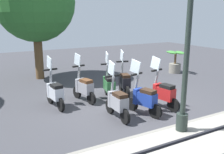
% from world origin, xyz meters
% --- Properties ---
extents(ground_plane, '(28.00, 28.00, 0.00)m').
position_xyz_m(ground_plane, '(0.00, 0.00, 0.00)').
color(ground_plane, '#38383D').
extents(promenade_walkway, '(2.20, 20.00, 0.15)m').
position_xyz_m(promenade_walkway, '(-3.15, 0.00, 0.07)').
color(promenade_walkway, gray).
rests_on(promenade_walkway, ground_plane).
extents(lamp_post_near, '(0.26, 0.90, 4.70)m').
position_xyz_m(lamp_post_near, '(-2.40, 0.10, 2.25)').
color(lamp_post_near, '#232D28').
rests_on(lamp_post_near, promenade_walkway).
extents(tree_distant, '(3.34, 3.34, 4.96)m').
position_xyz_m(tree_distant, '(4.73, 1.66, 3.27)').
color(tree_distant, brown).
rests_on(tree_distant, ground_plane).
extents(potted_palm, '(1.06, 0.66, 1.05)m').
position_xyz_m(potted_palm, '(2.69, -4.38, 0.45)').
color(potted_palm, slate).
rests_on(potted_palm, ground_plane).
extents(scooter_near_0, '(1.22, 0.48, 1.54)m').
position_xyz_m(scooter_near_0, '(-0.77, -0.71, 0.48)').
color(scooter_near_0, black).
rests_on(scooter_near_0, ground_plane).
extents(scooter_near_1, '(1.20, 0.53, 1.54)m').
position_xyz_m(scooter_near_1, '(-0.91, 0.09, 0.48)').
color(scooter_near_1, black).
rests_on(scooter_near_1, ground_plane).
extents(scooter_near_2, '(1.23, 0.44, 1.54)m').
position_xyz_m(scooter_near_2, '(-0.79, 0.89, 0.48)').
color(scooter_near_2, black).
rests_on(scooter_near_2, ground_plane).
extents(scooter_far_0, '(1.20, 0.54, 1.54)m').
position_xyz_m(scooter_far_0, '(0.96, -0.41, 0.48)').
color(scooter_far_0, black).
rests_on(scooter_far_0, ground_plane).
extents(scooter_far_1, '(1.20, 0.53, 1.54)m').
position_xyz_m(scooter_far_1, '(0.80, 0.28, 0.48)').
color(scooter_far_1, black).
rests_on(scooter_far_1, ground_plane).
extents(scooter_far_2, '(1.22, 0.48, 1.54)m').
position_xyz_m(scooter_far_2, '(0.95, 1.13, 0.48)').
color(scooter_far_2, black).
rests_on(scooter_far_2, ground_plane).
extents(scooter_far_3, '(1.23, 0.44, 1.54)m').
position_xyz_m(scooter_far_3, '(0.85, 2.11, 0.48)').
color(scooter_far_3, black).
rests_on(scooter_far_3, ground_plane).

